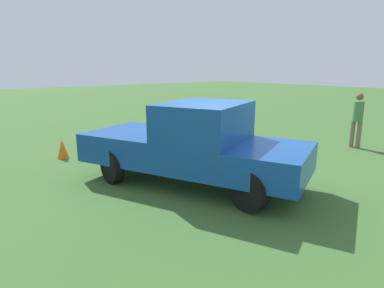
{
  "coord_description": "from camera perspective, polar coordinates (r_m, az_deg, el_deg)",
  "views": [
    {
      "loc": [
        -5.29,
        4.98,
        2.54
      ],
      "look_at": [
        0.11,
        0.58,
        0.9
      ],
      "focal_mm": 30.46,
      "sensor_mm": 36.0,
      "label": 1
    }
  ],
  "objects": [
    {
      "name": "ground_plane",
      "position": [
        7.7,
        3.88,
        -6.05
      ],
      "size": [
        80.0,
        80.0,
        0.0
      ],
      "primitive_type": "plane",
      "color": "#3D662D"
    },
    {
      "name": "pickup_truck",
      "position": [
        7.09,
        0.92,
        0.26
      ],
      "size": [
        5.35,
        3.73,
        1.82
      ],
      "rotation": [
        0.0,
        0.0,
        0.4
      ],
      "color": "black",
      "rests_on": "ground_plane"
    },
    {
      "name": "person_bystander",
      "position": [
        11.7,
        26.99,
        4.24
      ],
      "size": [
        0.38,
        0.38,
        1.76
      ],
      "rotation": [
        0.0,
        0.0,
        4.93
      ],
      "color": "#7A6B51",
      "rests_on": "ground_plane"
    },
    {
      "name": "traffic_cone",
      "position": [
        10.01,
        -21.73,
        -0.8
      ],
      "size": [
        0.32,
        0.32,
        0.55
      ],
      "primitive_type": "cone",
      "color": "orange",
      "rests_on": "ground_plane"
    }
  ]
}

